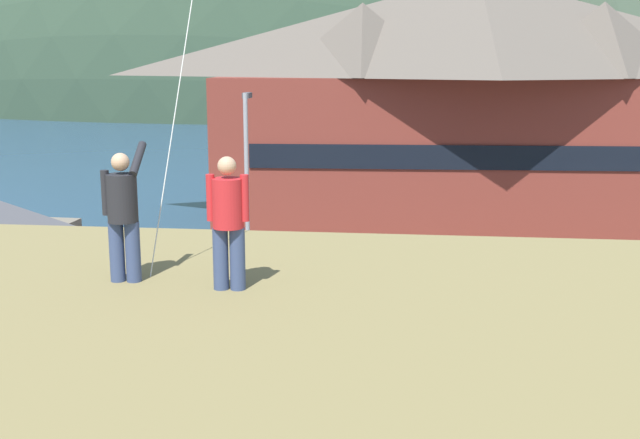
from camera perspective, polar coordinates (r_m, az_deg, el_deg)
The scene contains 18 objects.
ground_plane at distance 19.63m, azimuth -3.84°, elevation -14.24°, with size 600.00×600.00×0.00m, color #66604C.
parking_lot_pad at distance 24.14m, azimuth -1.70°, elevation -8.99°, with size 40.00×20.00×0.10m, color slate.
bay_water at distance 77.89m, azimuth 4.11°, elevation 5.33°, with size 360.00×84.00×0.03m, color navy.
far_hill_west_ridge at distance 139.10m, azimuth -4.25°, elevation 8.10°, with size 117.43×60.91×74.15m, color #334733.
far_hill_east_peak at distance 135.94m, azimuth -2.24°, elevation 8.04°, with size 128.67×66.94×83.65m, color #334733.
harbor_lodge at distance 40.76m, azimuth 11.19°, elevation 8.88°, with size 27.27×13.39×12.65m.
storage_shed_waterside at distance 39.79m, azimuth 4.59°, elevation 2.67°, with size 6.02×5.14×4.57m.
wharf_dock at distance 54.49m, azimuth 3.31°, elevation 2.97°, with size 3.20×13.16×0.70m.
moored_boat_wharfside at distance 52.93m, azimuth -0.62°, elevation 3.14°, with size 3.27×7.70×2.16m.
moored_boat_outer_mooring at distance 57.02m, azimuth 6.68°, elevation 3.68°, with size 2.10×5.64×2.16m.
parked_car_back_row_right at distance 20.43m, azimuth 11.52°, elevation -10.12°, with size 4.35×2.37×1.82m.
parked_car_lone_by_shed at distance 25.91m, azimuth 11.69°, elevation -5.41°, with size 4.34×2.34×1.82m.
parked_car_corner_spot at distance 25.07m, azimuth -1.71°, elevation -5.75°, with size 4.35×2.37×1.82m.
parked_car_mid_row_near at distance 19.77m, azimuth -8.35°, elevation -10.77°, with size 4.34×2.33×1.82m.
parked_car_front_row_silver at distance 26.31m, azimuth -12.31°, elevation -5.18°, with size 4.34×2.33×1.82m.
parking_light_pole at distance 28.85m, azimuth -5.35°, elevation 3.04°, with size 0.24×0.78×7.25m.
person_kite_flyer at distance 10.69m, azimuth -14.19°, elevation 0.54°, with size 0.51×0.67×1.86m.
person_companion at distance 10.06m, azimuth -6.72°, elevation 0.04°, with size 0.55×0.40×1.74m.
Camera 1 is at (3.27, -17.35, 8.56)m, focal length 43.85 mm.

